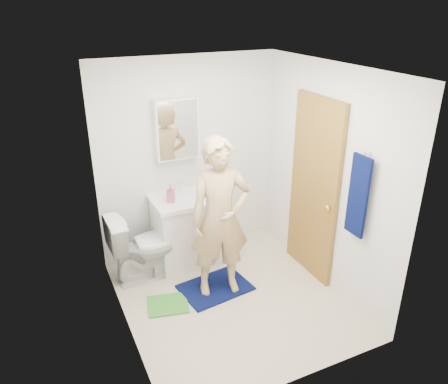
# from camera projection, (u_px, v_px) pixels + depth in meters

# --- Properties ---
(floor) EXTENTS (2.20, 2.40, 0.02)m
(floor) POSITION_uv_depth(u_px,v_px,m) (232.00, 300.00, 4.68)
(floor) COLOR beige
(floor) RESTS_ON ground
(ceiling) EXTENTS (2.20, 2.40, 0.02)m
(ceiling) POSITION_uv_depth(u_px,v_px,m) (234.00, 68.00, 3.69)
(ceiling) COLOR white
(ceiling) RESTS_ON ground
(wall_back) EXTENTS (2.20, 0.02, 2.40)m
(wall_back) POSITION_uv_depth(u_px,v_px,m) (188.00, 159.00, 5.18)
(wall_back) COLOR silver
(wall_back) RESTS_ON ground
(wall_front) EXTENTS (2.20, 0.02, 2.40)m
(wall_front) POSITION_uv_depth(u_px,v_px,m) (306.00, 260.00, 3.18)
(wall_front) COLOR silver
(wall_front) RESTS_ON ground
(wall_left) EXTENTS (0.02, 2.40, 2.40)m
(wall_left) POSITION_uv_depth(u_px,v_px,m) (117.00, 220.00, 3.75)
(wall_left) COLOR silver
(wall_left) RESTS_ON ground
(wall_right) EXTENTS (0.02, 2.40, 2.40)m
(wall_right) POSITION_uv_depth(u_px,v_px,m) (327.00, 179.00, 4.61)
(wall_right) COLOR silver
(wall_right) RESTS_ON ground
(vanity_cabinet) EXTENTS (0.75, 0.55, 0.80)m
(vanity_cabinet) POSITION_uv_depth(u_px,v_px,m) (187.00, 231.00, 5.21)
(vanity_cabinet) COLOR white
(vanity_cabinet) RESTS_ON floor
(countertop) EXTENTS (0.79, 0.59, 0.05)m
(countertop) POSITION_uv_depth(u_px,v_px,m) (186.00, 199.00, 5.03)
(countertop) COLOR white
(countertop) RESTS_ON vanity_cabinet
(sink_basin) EXTENTS (0.40, 0.40, 0.03)m
(sink_basin) POSITION_uv_depth(u_px,v_px,m) (186.00, 198.00, 5.03)
(sink_basin) COLOR white
(sink_basin) RESTS_ON countertop
(faucet) EXTENTS (0.03, 0.03, 0.12)m
(faucet) POSITION_uv_depth(u_px,v_px,m) (180.00, 187.00, 5.15)
(faucet) COLOR silver
(faucet) RESTS_ON countertop
(medicine_cabinet) EXTENTS (0.50, 0.12, 0.70)m
(medicine_cabinet) POSITION_uv_depth(u_px,v_px,m) (177.00, 129.00, 4.91)
(medicine_cabinet) COLOR white
(medicine_cabinet) RESTS_ON wall_back
(mirror_panel) EXTENTS (0.46, 0.01, 0.66)m
(mirror_panel) POSITION_uv_depth(u_px,v_px,m) (178.00, 130.00, 4.85)
(mirror_panel) COLOR white
(mirror_panel) RESTS_ON wall_back
(door) EXTENTS (0.05, 0.80, 2.05)m
(door) POSITION_uv_depth(u_px,v_px,m) (314.00, 189.00, 4.79)
(door) COLOR #A7782E
(door) RESTS_ON ground
(door_knob) EXTENTS (0.07, 0.07, 0.07)m
(door_knob) POSITION_uv_depth(u_px,v_px,m) (328.00, 208.00, 4.54)
(door_knob) COLOR gold
(door_knob) RESTS_ON door
(towel) EXTENTS (0.03, 0.24, 0.80)m
(towel) POSITION_uv_depth(u_px,v_px,m) (358.00, 196.00, 4.09)
(towel) COLOR #060F40
(towel) RESTS_ON wall_right
(towel_hook) EXTENTS (0.06, 0.02, 0.02)m
(towel_hook) POSITION_uv_depth(u_px,v_px,m) (367.00, 153.00, 3.93)
(towel_hook) COLOR silver
(towel_hook) RESTS_ON wall_right
(toilet) EXTENTS (0.81, 0.48, 0.81)m
(toilet) POSITION_uv_depth(u_px,v_px,m) (145.00, 246.00, 4.90)
(toilet) COLOR white
(toilet) RESTS_ON floor
(bath_mat) EXTENTS (0.80, 0.62, 0.02)m
(bath_mat) POSITION_uv_depth(u_px,v_px,m) (215.00, 287.00, 4.84)
(bath_mat) COLOR #060F40
(bath_mat) RESTS_ON floor
(green_rug) EXTENTS (0.48, 0.43, 0.02)m
(green_rug) POSITION_uv_depth(u_px,v_px,m) (168.00, 305.00, 4.57)
(green_rug) COLOR green
(green_rug) RESTS_ON floor
(soap_dispenser) EXTENTS (0.12, 0.12, 0.20)m
(soap_dispenser) POSITION_uv_depth(u_px,v_px,m) (171.00, 193.00, 4.88)
(soap_dispenser) COLOR #B1526F
(soap_dispenser) RESTS_ON countertop
(toothbrush_cup) EXTENTS (0.13, 0.13, 0.09)m
(toothbrush_cup) POSITION_uv_depth(u_px,v_px,m) (206.00, 187.00, 5.17)
(toothbrush_cup) COLOR #5D4394
(toothbrush_cup) RESTS_ON countertop
(man) EXTENTS (0.70, 0.52, 1.73)m
(man) POSITION_uv_depth(u_px,v_px,m) (220.00, 219.00, 4.46)
(man) COLOR tan
(man) RESTS_ON bath_mat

